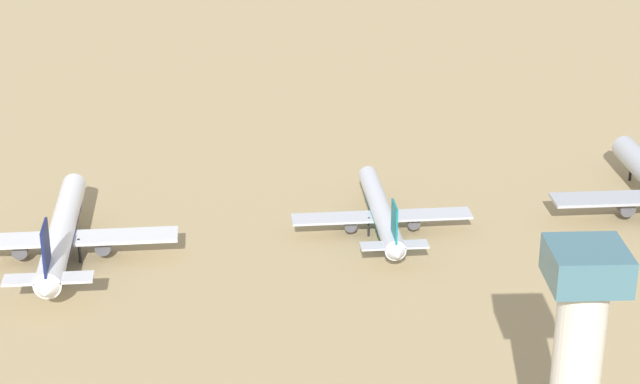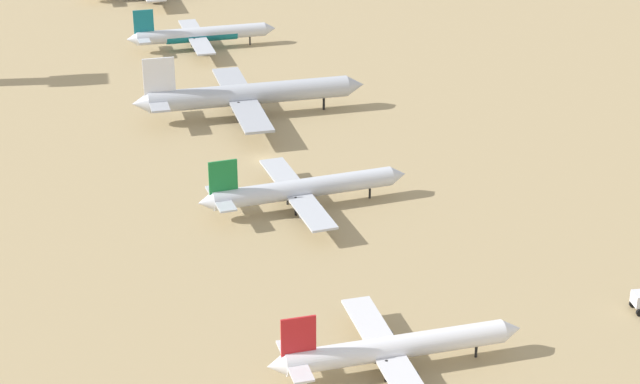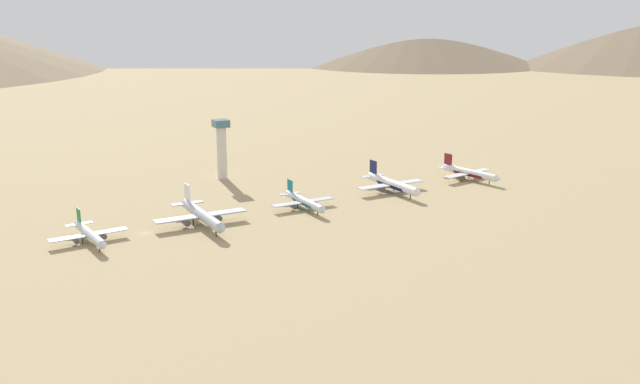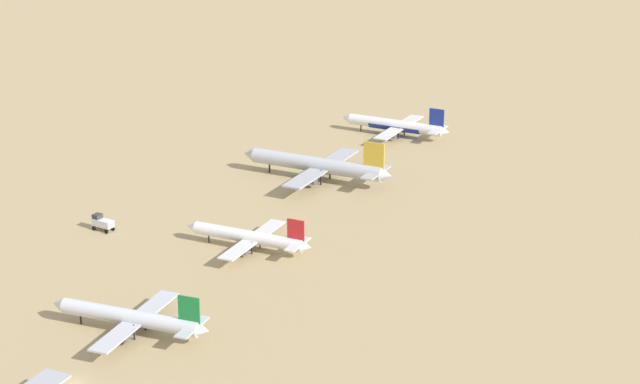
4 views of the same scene
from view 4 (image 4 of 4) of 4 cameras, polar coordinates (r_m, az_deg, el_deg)
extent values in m
plane|color=tan|center=(207.79, -12.41, -9.46)|extent=(1981.72, 1981.72, 0.00)
cylinder|color=white|center=(344.21, 3.85, 3.42)|extent=(30.60, 3.61, 3.23)
cone|color=white|center=(350.87, 1.36, 3.78)|extent=(2.76, 3.20, 3.16)
cone|color=white|center=(338.29, 6.41, 3.05)|extent=(2.41, 2.93, 2.90)
cube|color=navy|center=(338.29, 5.95, 3.74)|extent=(4.67, 0.36, 5.94)
cube|color=silver|center=(339.07, 6.01, 3.16)|extent=(2.85, 10.22, 0.31)
cube|color=silver|center=(343.88, 4.04, 3.31)|extent=(4.61, 28.92, 0.38)
cylinder|color=#4C4C54|center=(339.99, 3.59, 2.92)|extent=(3.59, 2.00, 1.95)
cylinder|color=#4C4C54|center=(348.97, 4.27, 3.34)|extent=(3.59, 2.00, 1.95)
cylinder|color=black|center=(349.33, 2.09, 3.37)|extent=(0.37, 0.37, 3.24)
cylinder|color=black|center=(342.01, 4.02, 2.97)|extent=(0.37, 0.37, 3.24)
cylinder|color=black|center=(345.90, 4.31, 3.16)|extent=(0.37, 0.37, 3.24)
cylinder|color=navy|center=(344.28, 3.85, 3.39)|extent=(16.85, 3.45, 3.23)
cylinder|color=#B2B7C1|center=(303.46, -0.18, 1.41)|extent=(38.56, 5.13, 4.06)
cone|color=#B2B7C1|center=(312.95, -3.61, 1.94)|extent=(3.53, 4.07, 3.98)
cone|color=#B2B7C1|center=(295.23, 3.42, 0.85)|extent=(3.09, 3.74, 3.65)
cube|color=gold|center=(295.18, 2.76, 1.83)|extent=(5.88, 0.54, 7.48)
cube|color=#A4A8B2|center=(296.29, 2.86, 1.01)|extent=(3.78, 12.91, 0.38)
cube|color=#A4A8B2|center=(303.01, 0.10, 1.24)|extent=(6.35, 36.46, 0.48)
cylinder|color=#4C4C54|center=(298.42, -0.60, 0.65)|extent=(4.55, 2.58, 2.46)
cylinder|color=#4C4C54|center=(309.29, 0.48, 1.34)|extent=(4.55, 2.58, 2.46)
cylinder|color=black|center=(310.72, -2.59, 1.35)|extent=(0.47, 0.47, 4.08)
cylinder|color=black|center=(300.75, 0.04, 0.75)|extent=(0.47, 0.47, 4.08)
cylinder|color=black|center=(305.47, 0.51, 1.05)|extent=(0.47, 0.47, 4.08)
cylinder|color=white|center=(258.21, -3.67, -2.27)|extent=(27.85, 4.48, 2.93)
cone|color=white|center=(265.30, -6.54, -1.75)|extent=(2.62, 3.00, 2.87)
cone|color=white|center=(251.89, -0.67, -2.81)|extent=(2.30, 2.75, 2.63)
cube|color=red|center=(251.72, -1.24, -1.99)|extent=(4.25, 0.51, 5.39)
cube|color=silver|center=(252.71, -1.14, -2.67)|extent=(2.98, 9.37, 0.28)
cube|color=silver|center=(257.89, -3.44, -2.42)|extent=(5.32, 26.37, 0.35)
cylinder|color=#4C4C54|center=(254.82, -4.04, -2.97)|extent=(3.33, 1.95, 1.77)
cylinder|color=#4C4C54|center=(262.33, -3.08, -2.27)|extent=(3.33, 1.95, 1.77)
cylinder|color=black|center=(263.73, -5.68, -2.26)|extent=(0.34, 0.34, 2.94)
cylinder|color=black|center=(256.39, -3.49, -2.86)|extent=(0.34, 0.34, 2.94)
cylinder|color=black|center=(259.65, -3.07, -2.55)|extent=(0.34, 0.34, 2.94)
cylinder|color=silver|center=(221.86, -9.64, -6.29)|extent=(29.89, 6.67, 3.14)
cone|color=silver|center=(230.00, -13.14, -5.57)|extent=(2.99, 3.37, 3.08)
cone|color=silver|center=(214.71, -5.93, -7.02)|extent=(2.63, 3.08, 2.82)
cube|color=#197A38|center=(214.36, -6.67, -6.00)|extent=(4.54, 0.83, 5.78)
cube|color=#B6BBC5|center=(215.62, -6.52, -6.83)|extent=(3.81, 10.15, 0.30)
cube|color=#B6BBC5|center=(221.52, -9.36, -6.47)|extent=(7.46, 28.37, 0.37)
cylinder|color=#4C4C54|center=(218.56, -10.14, -7.23)|extent=(3.67, 2.30, 1.90)
cylinder|color=#4C4C54|center=(226.13, -8.86, -6.20)|extent=(3.67, 2.30, 1.90)
cylinder|color=black|center=(228.25, -12.08, -6.21)|extent=(0.36, 0.36, 3.15)
cylinder|color=black|center=(220.08, -9.43, -7.05)|extent=(0.36, 0.36, 3.15)
cylinder|color=black|center=(223.37, -8.88, -6.60)|extent=(0.36, 0.36, 3.15)
cube|color=silver|center=(274.27, -10.97, -1.56)|extent=(5.36, 2.68, 1.70)
cube|color=#333338|center=(274.89, -11.25, -1.21)|extent=(1.95, 2.20, 1.10)
cylinder|color=black|center=(275.29, -11.41, -1.82)|extent=(1.12, 0.43, 1.10)
cylinder|color=black|center=(276.83, -11.09, -1.67)|extent=(1.12, 0.43, 1.10)
cylinder|color=black|center=(272.72, -10.81, -1.98)|extent=(1.12, 0.43, 1.10)
cylinder|color=black|center=(274.27, -10.49, -1.84)|extent=(1.12, 0.43, 1.10)
camera|label=1|loc=(71.29, 62.18, -12.15)|focal=63.61mm
camera|label=2|loc=(325.43, 11.50, 15.06)|focal=61.29mm
camera|label=3|loc=(429.03, -36.43, 13.72)|focal=40.47mm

